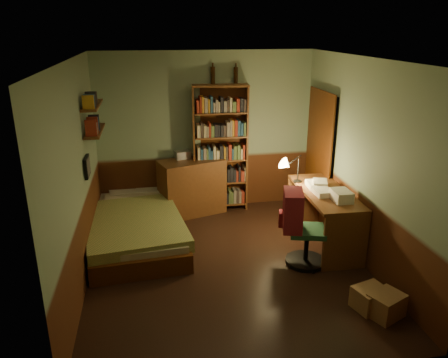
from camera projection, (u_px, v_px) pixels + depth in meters
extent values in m
cube|color=black|center=(227.00, 265.00, 5.71)|extent=(3.50, 4.00, 0.02)
cube|color=silver|center=(228.00, 58.00, 4.84)|extent=(3.50, 4.00, 0.02)
cube|color=gray|center=(206.00, 132.00, 7.15)|extent=(3.50, 0.02, 2.60)
cube|color=gray|center=(77.00, 178.00, 4.99)|extent=(0.02, 4.00, 2.60)
cube|color=gray|center=(363.00, 163.00, 5.56)|extent=(0.02, 4.00, 2.60)
cube|color=gray|center=(273.00, 249.00, 3.41)|extent=(3.50, 0.02, 2.60)
cube|color=black|center=(320.00, 157.00, 6.86)|extent=(0.06, 0.90, 2.00)
cube|color=#44200A|center=(318.00, 157.00, 6.86)|extent=(0.02, 0.98, 2.08)
cube|color=olive|center=(135.00, 217.00, 6.31)|extent=(1.43, 2.41, 0.69)
cube|color=brown|center=(192.00, 187.00, 7.16)|extent=(1.13, 0.80, 0.91)
cube|color=#B2B2B7|center=(182.00, 155.00, 7.08)|extent=(0.27, 0.23, 0.13)
cube|color=brown|center=(221.00, 149.00, 7.12)|extent=(0.92, 0.37, 2.09)
cylinder|color=black|center=(213.00, 75.00, 6.81)|extent=(0.08, 0.08, 0.26)
cylinder|color=black|center=(236.00, 75.00, 6.87)|extent=(0.08, 0.08, 0.25)
cube|color=brown|center=(323.00, 218.00, 6.14)|extent=(0.65, 1.51, 0.80)
cube|color=silver|center=(320.00, 184.00, 6.12)|extent=(0.26, 0.31, 0.10)
cone|color=black|center=(299.00, 162.00, 6.26)|extent=(0.19, 0.19, 0.60)
cube|color=#275736|center=(308.00, 229.00, 5.58)|extent=(0.59, 0.54, 0.98)
cube|color=maroon|center=(293.00, 176.00, 5.28)|extent=(0.28, 0.45, 0.51)
cube|color=brown|center=(95.00, 131.00, 5.94)|extent=(0.20, 0.90, 0.03)
cube|color=brown|center=(92.00, 105.00, 5.82)|extent=(0.20, 0.90, 0.03)
cube|color=black|center=(87.00, 167.00, 5.57)|extent=(0.04, 0.32, 0.26)
cube|color=olive|center=(386.00, 305.00, 4.66)|extent=(0.44, 0.40, 0.26)
cube|color=olive|center=(370.00, 298.00, 4.80)|extent=(0.42, 0.38, 0.25)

